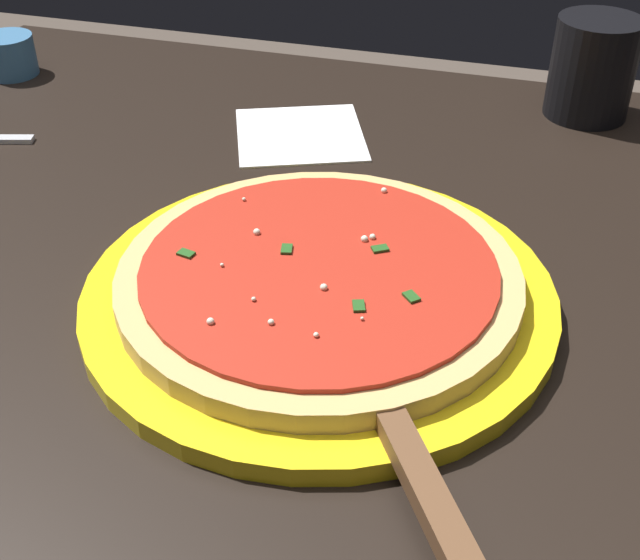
# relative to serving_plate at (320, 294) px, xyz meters

# --- Properties ---
(restaurant_table) EXTENTS (1.02, 0.95, 0.77)m
(restaurant_table) POSITION_rel_serving_plate_xyz_m (-0.04, -0.00, -0.14)
(restaurant_table) COLOR black
(restaurant_table) RESTS_ON ground_plane
(serving_plate) EXTENTS (0.35, 0.35, 0.01)m
(serving_plate) POSITION_rel_serving_plate_xyz_m (0.00, 0.00, 0.00)
(serving_plate) COLOR yellow
(serving_plate) RESTS_ON restaurant_table
(pizza) EXTENTS (0.29, 0.29, 0.02)m
(pizza) POSITION_rel_serving_plate_xyz_m (-0.00, -0.00, 0.02)
(pizza) COLOR #DBB26B
(pizza) RESTS_ON serving_plate
(pizza_server) EXTENTS (0.16, 0.21, 0.01)m
(pizza_server) POSITION_rel_serving_plate_xyz_m (0.09, -0.14, 0.01)
(pizza_server) COLOR silver
(pizza_server) RESTS_ON serving_plate
(cup_tall_drink) EXTENTS (0.09, 0.09, 0.10)m
(cup_tall_drink) POSITION_rel_serving_plate_xyz_m (0.18, 0.39, 0.04)
(cup_tall_drink) COLOR black
(cup_tall_drink) RESTS_ON restaurant_table
(cup_small_sauce) EXTENTS (0.06, 0.06, 0.05)m
(cup_small_sauce) POSITION_rel_serving_plate_xyz_m (-0.47, 0.32, 0.02)
(cup_small_sauce) COLOR teal
(cup_small_sauce) RESTS_ON restaurant_table
(napkin_folded_right) EXTENTS (0.17, 0.17, 0.00)m
(napkin_folded_right) POSITION_rel_serving_plate_xyz_m (-0.10, 0.26, -0.01)
(napkin_folded_right) COLOR white
(napkin_folded_right) RESTS_ON restaurant_table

